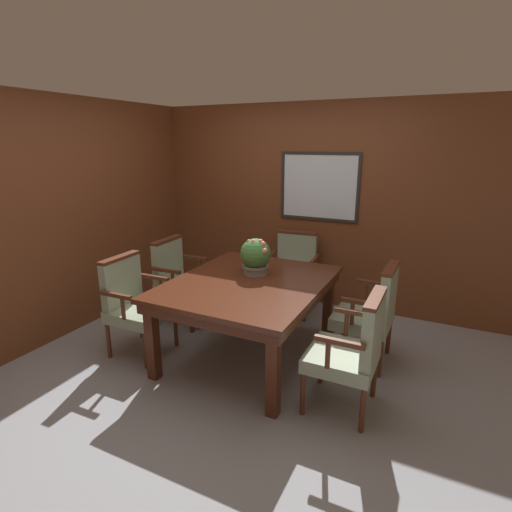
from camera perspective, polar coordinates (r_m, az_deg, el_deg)
ground_plane at (r=3.87m, az=-3.63°, el=-15.00°), size 14.00×14.00×0.00m
wall_back at (r=5.03m, az=6.50°, el=7.17°), size 7.20×0.08×2.45m
wall_left at (r=4.64m, az=-24.87°, el=5.03°), size 0.06×7.20×2.45m
dining_table at (r=3.70m, az=-1.02°, el=-4.92°), size 1.34×1.63×0.76m
chair_left_near at (r=4.03m, az=-17.03°, el=-6.19°), size 0.52×0.58×0.95m
chair_head_far at (r=4.84m, az=5.38°, el=-1.81°), size 0.60×0.54×0.95m
chair_right_far at (r=3.81m, az=16.19°, el=-7.42°), size 0.51×0.58×0.95m
chair_left_far at (r=4.60m, az=-11.00°, el=-2.98°), size 0.52×0.58×0.95m
chair_right_near at (r=3.12m, az=13.64°, el=-12.62°), size 0.51×0.57×0.95m
potted_plant at (r=3.82m, az=-0.08°, el=-0.06°), size 0.29×0.29×0.35m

